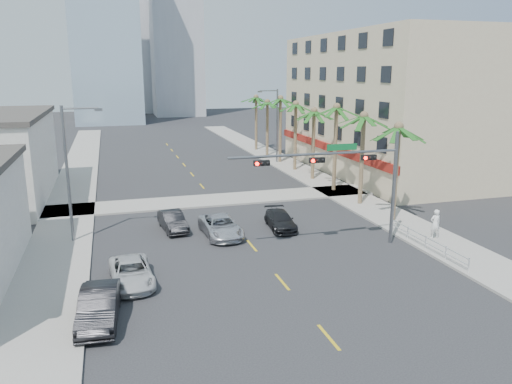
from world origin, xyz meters
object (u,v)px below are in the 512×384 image
traffic_signal_mast (350,171)px  car_lane_center (221,226)px  car_parked_mid (99,306)px  car_parked_far (131,273)px  car_lane_right (280,220)px  car_lane_left (173,221)px  pedestrian (435,224)px

traffic_signal_mast → car_lane_center: (-7.28, 4.56, -4.37)m
car_parked_mid → car_parked_far: 4.21m
car_parked_far → car_lane_right: 12.82m
traffic_signal_mast → car_lane_left: size_ratio=2.71×
car_parked_far → car_lane_center: size_ratio=0.93×
traffic_signal_mast → car_lane_left: bearing=146.5°
car_parked_far → car_lane_left: (3.28, 8.72, 0.03)m
car_lane_center → pedestrian: bearing=-22.3°
traffic_signal_mast → car_parked_mid: 16.81m
traffic_signal_mast → car_lane_right: traffic_signal_mast is taller
traffic_signal_mast → pedestrian: 7.41m
car_lane_right → pedestrian: size_ratio=2.12×
car_lane_right → traffic_signal_mast: bearing=-56.1°
car_parked_mid → car_parked_far: bearing=72.5°
car_parked_far → pedestrian: (19.87, 1.53, 0.50)m
car_lane_left → car_parked_far: bearing=-116.8°
car_lane_left → car_lane_center: size_ratio=0.82×
car_parked_far → car_lane_left: size_ratio=1.13×
car_lane_center → pedestrian: (13.57, -4.93, 0.45)m
traffic_signal_mast → car_lane_center: size_ratio=2.22×
traffic_signal_mast → car_lane_left: 13.11m
car_parked_mid → car_lane_left: size_ratio=1.14×
car_parked_mid → traffic_signal_mast: bearing=25.8°
pedestrian → car_lane_center: bearing=-16.9°
car_lane_center → car_lane_right: (4.49, 0.46, -0.08)m
car_parked_mid → car_parked_far: car_parked_mid is taller
car_lane_center → car_lane_right: car_lane_center is taller
car_lane_left → car_lane_right: 7.72m
car_lane_left → pedestrian: size_ratio=2.06×
car_lane_center → car_parked_mid: bearing=-129.7°
pedestrian → car_lane_left: bearing=-20.4°
traffic_signal_mast → car_parked_far: 14.41m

